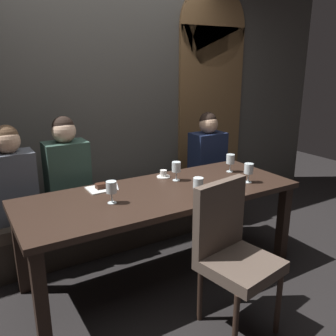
# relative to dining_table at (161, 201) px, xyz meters

# --- Properties ---
(ground) EXTENTS (9.00, 9.00, 0.00)m
(ground) POSITION_rel_dining_table_xyz_m (0.00, 0.00, -0.65)
(ground) COLOR black
(back_wall_tiled) EXTENTS (6.00, 0.12, 3.00)m
(back_wall_tiled) POSITION_rel_dining_table_xyz_m (0.00, 1.22, 0.85)
(back_wall_tiled) COLOR #4C4944
(back_wall_tiled) RESTS_ON ground
(arched_door) EXTENTS (0.90, 0.05, 2.55)m
(arched_door) POSITION_rel_dining_table_xyz_m (1.35, 1.15, 0.71)
(arched_door) COLOR brown
(arched_door) RESTS_ON ground
(dining_table) EXTENTS (2.20, 0.84, 0.74)m
(dining_table) POSITION_rel_dining_table_xyz_m (0.00, 0.00, 0.00)
(dining_table) COLOR black
(dining_table) RESTS_ON ground
(banquette_bench) EXTENTS (2.50, 0.44, 0.45)m
(banquette_bench) POSITION_rel_dining_table_xyz_m (0.00, 0.70, -0.42)
(banquette_bench) COLOR #312A23
(banquette_bench) RESTS_ON ground
(chair_near_side) EXTENTS (0.51, 0.51, 0.98)m
(chair_near_side) POSITION_rel_dining_table_xyz_m (0.11, -0.72, -0.09)
(chair_near_side) COLOR #302119
(chair_near_side) RESTS_ON ground
(diner_redhead) EXTENTS (0.36, 0.24, 0.79)m
(diner_redhead) POSITION_rel_dining_table_xyz_m (-0.98, 0.71, 0.17)
(diner_redhead) COLOR #4C515B
(diner_redhead) RESTS_ON banquette_bench
(diner_bearded) EXTENTS (0.36, 0.24, 0.83)m
(diner_bearded) POSITION_rel_dining_table_xyz_m (-0.54, 0.69, 0.19)
(diner_bearded) COLOR #2D473D
(diner_bearded) RESTS_ON banquette_bench
(diner_far_end) EXTENTS (0.36, 0.24, 0.76)m
(diner_far_end) POSITION_rel_dining_table_xyz_m (0.98, 0.70, 0.16)
(diner_far_end) COLOR #192342
(diner_far_end) RESTS_ON banquette_bench
(wine_glass_end_right) EXTENTS (0.08, 0.08, 0.16)m
(wine_glass_end_right) POSITION_rel_dining_table_xyz_m (0.80, 0.12, 0.20)
(wine_glass_end_right) COLOR silver
(wine_glass_end_right) RESTS_ON dining_table
(wine_glass_center_back) EXTENTS (0.08, 0.08, 0.16)m
(wine_glass_center_back) POSITION_rel_dining_table_xyz_m (0.15, -0.29, 0.20)
(wine_glass_center_back) COLOR silver
(wine_glass_center_back) RESTS_ON dining_table
(wine_glass_center_front) EXTENTS (0.08, 0.08, 0.16)m
(wine_glass_center_front) POSITION_rel_dining_table_xyz_m (-0.43, -0.04, 0.20)
(wine_glass_center_front) COLOR silver
(wine_glass_center_front) RESTS_ON dining_table
(wine_glass_near_left) EXTENTS (0.08, 0.08, 0.16)m
(wine_glass_near_left) POSITION_rel_dining_table_xyz_m (0.24, 0.16, 0.20)
(wine_glass_near_left) COLOR silver
(wine_glass_near_left) RESTS_ON dining_table
(wine_glass_near_right) EXTENTS (0.08, 0.08, 0.16)m
(wine_glass_near_right) POSITION_rel_dining_table_xyz_m (0.73, -0.20, 0.20)
(wine_glass_near_right) COLOR silver
(wine_glass_near_right) RESTS_ON dining_table
(espresso_cup) EXTENTS (0.12, 0.12, 0.06)m
(espresso_cup) POSITION_rel_dining_table_xyz_m (0.19, 0.29, 0.11)
(espresso_cup) COLOR white
(espresso_cup) RESTS_ON dining_table
(dessert_plate) EXTENTS (0.19, 0.19, 0.05)m
(dessert_plate) POSITION_rel_dining_table_xyz_m (-0.40, 0.28, 0.10)
(dessert_plate) COLOR white
(dessert_plate) RESTS_ON dining_table
(fork_on_table) EXTENTS (0.07, 0.17, 0.01)m
(fork_on_table) POSITION_rel_dining_table_xyz_m (-0.26, 0.27, 0.09)
(fork_on_table) COLOR silver
(fork_on_table) RESTS_ON dining_table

